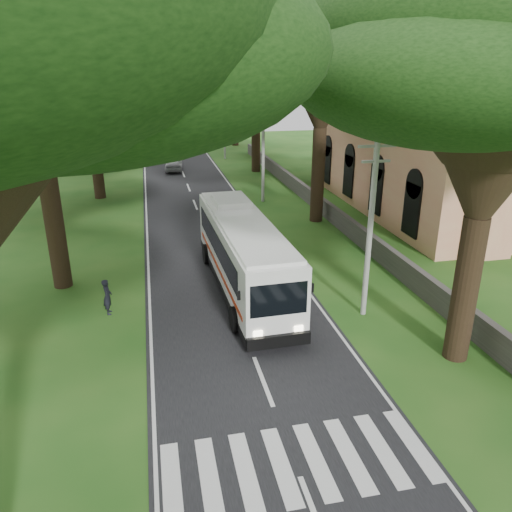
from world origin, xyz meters
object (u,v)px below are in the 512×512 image
object	(u,v)px
pole_near	(371,224)
distant_car_b	(155,145)
distant_car_a	(174,163)
church	(438,143)
pole_mid	(263,149)
coach_bus	(243,252)
pedestrian	(107,297)
pole_far	(224,122)

from	to	relation	value
pole_near	distant_car_b	distance (m)	48.22
distant_car_a	distant_car_b	world-z (taller)	distant_car_a
church	pole_near	distance (m)	19.88
pole_mid	distant_car_a	distance (m)	15.77
pole_near	church	bearing A→B (deg)	51.50
church	pole_mid	distance (m)	13.16
pole_mid	distant_car_b	bearing A→B (deg)	106.12
church	distant_car_a	xyz separation A→B (m)	(-18.66, 18.51, -4.14)
church	distant_car_b	distance (m)	38.03
pole_near	distant_car_b	world-z (taller)	pole_near
coach_bus	distant_car_b	world-z (taller)	coach_bus
church	coach_bus	size ratio (longest dim) A/B	1.97
distant_car_a	pedestrian	xyz separation A→B (m)	(-4.78, -31.62, 0.04)
pole_mid	pedestrian	xyz separation A→B (m)	(-11.08, -17.57, -3.36)
distant_car_a	distant_car_b	size ratio (longest dim) A/B	1.07
pole_near	coach_bus	world-z (taller)	pole_near
coach_bus	church	bearing A→B (deg)	32.83
coach_bus	distant_car_b	xyz separation A→B (m)	(-3.23, 43.66, -1.22)
coach_bus	pole_mid	bearing A→B (deg)	72.07
pole_mid	distant_car_b	world-z (taller)	pole_mid
church	pedestrian	size ratio (longest dim) A/B	14.66
distant_car_a	church	bearing A→B (deg)	140.05
church	coach_bus	distance (m)	20.95
coach_bus	distant_car_a	size ratio (longest dim) A/B	2.79
pole_far	distant_car_b	size ratio (longest dim) A/B	1.97
coach_bus	pole_far	bearing A→B (deg)	80.84
pole_mid	pole_far	xyz separation A→B (m)	(0.00, 20.00, 0.00)
pole_far	distant_car_b	bearing A→B (deg)	136.86
distant_car_a	distant_car_b	distance (m)	13.48
pole_mid	pole_near	bearing A→B (deg)	-90.00
pole_mid	coach_bus	bearing A→B (deg)	-106.16
pole_near	distant_car_a	size ratio (longest dim) A/B	1.83
pedestrian	coach_bus	bearing A→B (deg)	-80.30
pedestrian	pole_near	bearing A→B (deg)	-104.58
distant_car_b	pedestrian	world-z (taller)	pedestrian
church	distant_car_a	distance (m)	26.61
church	pole_near	xyz separation A→B (m)	(-12.36, -15.55, -0.73)
pole_mid	coach_bus	world-z (taller)	pole_mid
distant_car_b	pole_far	bearing A→B (deg)	-37.92
pole_near	pole_mid	world-z (taller)	same
pole_mid	church	bearing A→B (deg)	-19.81
church	pole_far	distance (m)	27.41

